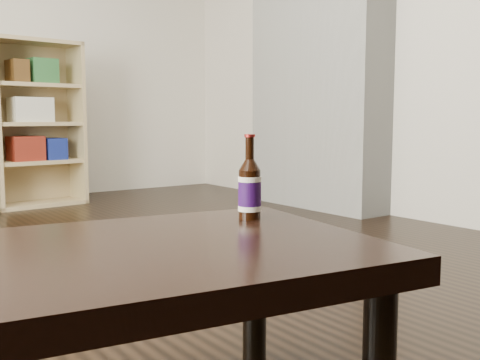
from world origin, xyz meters
TOP-DOWN VIEW (x-y plane):
  - floor at (0.00, 0.00)m, footprint 5.00×6.00m
  - wall_right at (2.51, 0.00)m, footprint 0.02×6.00m
  - chimney_breast at (2.35, 1.20)m, footprint 0.30×1.20m
  - bookshelf at (0.64, 2.52)m, footprint 0.71×0.38m
  - coffee_table at (-0.25, -0.90)m, footprint 1.21×0.82m
  - beer_bottle at (0.20, -0.80)m, footprint 0.07×0.07m

SIDE VIEW (x-z plane):
  - floor at x=0.00m, z-range -0.01..0.00m
  - coffee_table at x=-0.25m, z-range 0.15..0.58m
  - beer_bottle at x=0.20m, z-range 0.39..0.60m
  - bookshelf at x=0.64m, z-range 0.03..1.29m
  - wall_right at x=2.51m, z-range 0.00..2.70m
  - chimney_breast at x=2.35m, z-range 0.00..2.70m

